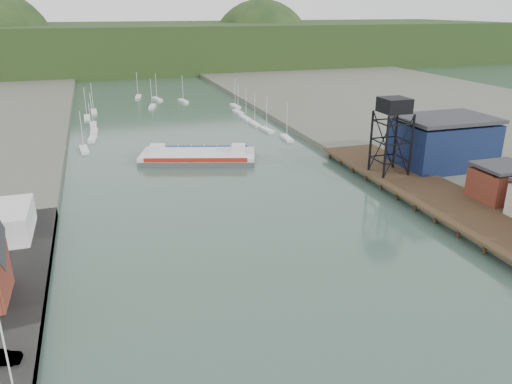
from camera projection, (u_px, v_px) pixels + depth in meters
east_pier at (433, 192)px, 96.29m from camera, size 14.00×70.00×2.45m
flagpole at (6, 352)px, 42.96m from camera, size 0.16×0.16×12.00m
lift_tower at (394, 110)px, 102.53m from camera, size 6.50×6.50×16.00m
blue_shed at (444, 142)px, 111.61m from camera, size 20.50×14.50×11.30m
marina_sailboats at (170, 117)px, 169.63m from camera, size 57.71×92.65×0.90m
distant_hills at (122, 50)px, 310.34m from camera, size 500.00×120.00×80.00m
chain_ferry at (198, 156)px, 122.55m from camera, size 29.74×18.81×3.99m
car_west_b at (0, 358)px, 50.29m from camera, size 4.18×2.04×1.32m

